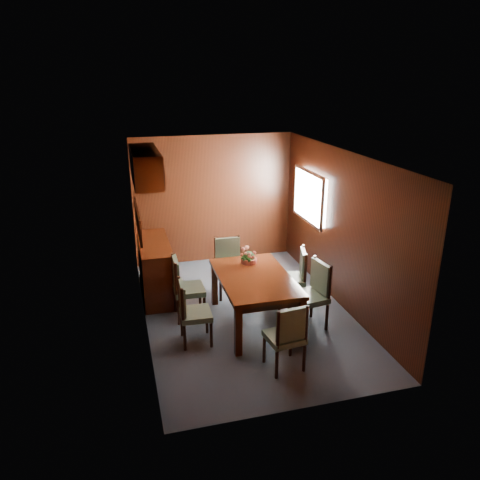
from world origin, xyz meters
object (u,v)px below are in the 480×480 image
object	(u,v)px
sideboard	(156,268)
chair_left_near	(190,309)
flower_centerpiece	(249,255)
chair_right_near	(313,291)
chair_head	(287,334)
dining_table	(255,283)

from	to	relation	value
sideboard	chair_left_near	xyz separation A→B (m)	(0.31, -1.61, 0.05)
flower_centerpiece	sideboard	bearing A→B (deg)	147.61
chair_left_near	sideboard	bearing A→B (deg)	-166.77
chair_right_near	chair_head	size ratio (longest dim) A/B	1.09
dining_table	flower_centerpiece	bearing A→B (deg)	83.29
dining_table	chair_right_near	bearing A→B (deg)	-18.96
chair_right_near	flower_centerpiece	world-z (taller)	flower_centerpiece
chair_left_near	chair_head	size ratio (longest dim) A/B	0.99
dining_table	flower_centerpiece	distance (m)	0.54
chair_left_near	chair_right_near	world-z (taller)	chair_right_near
sideboard	chair_left_near	bearing A→B (deg)	-79.20
chair_right_near	chair_head	world-z (taller)	chair_right_near
sideboard	flower_centerpiece	distance (m)	1.64
chair_head	flower_centerpiece	world-z (taller)	flower_centerpiece
sideboard	dining_table	bearing A→B (deg)	-46.32
chair_right_near	flower_centerpiece	size ratio (longest dim) A/B	3.84
dining_table	chair_left_near	xyz separation A→B (m)	(-0.97, -0.27, -0.14)
chair_left_near	chair_right_near	distance (m)	1.76
dining_table	sideboard	bearing A→B (deg)	133.84
flower_centerpiece	chair_right_near	bearing A→B (deg)	-46.32
dining_table	flower_centerpiece	world-z (taller)	flower_centerpiece
dining_table	chair_left_near	world-z (taller)	chair_left_near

